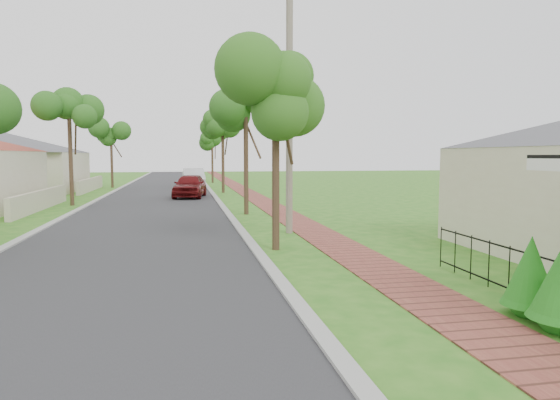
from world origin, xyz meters
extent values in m
plane|color=#2A6C19|center=(0.00, 0.00, 0.00)|extent=(160.00, 160.00, 0.00)
cube|color=#28282B|center=(-3.00, 20.00, 0.00)|extent=(7.00, 120.00, 0.02)
cube|color=#9E9E99|center=(0.65, 20.00, 0.00)|extent=(0.30, 120.00, 0.10)
cube|color=#9E9E99|center=(-6.65, 20.00, 0.00)|extent=(0.30, 120.00, 0.10)
cube|color=#944D3B|center=(3.25, 20.00, 0.00)|extent=(1.50, 120.00, 0.03)
cube|color=black|center=(4.90, 0.00, 0.95)|extent=(0.03, 8.00, 0.03)
cube|color=black|center=(4.90, 0.00, 0.15)|extent=(0.03, 8.00, 0.03)
cylinder|color=black|center=(4.90, 0.00, 0.50)|extent=(0.02, 0.02, 1.00)
cylinder|color=black|center=(4.90, 0.67, 0.50)|extent=(0.02, 0.02, 1.00)
cylinder|color=black|center=(4.90, 1.33, 0.50)|extent=(0.02, 0.02, 1.00)
cylinder|color=black|center=(4.90, 2.00, 0.50)|extent=(0.02, 0.02, 1.00)
cylinder|color=black|center=(4.90, 2.67, 0.50)|extent=(0.02, 0.02, 1.00)
cylinder|color=black|center=(4.90, 3.33, 0.50)|extent=(0.02, 0.02, 1.00)
cylinder|color=black|center=(4.90, 4.00, 0.50)|extent=(0.02, 0.02, 1.00)
cylinder|color=#382619|center=(1.50, 16.00, 2.27)|extent=(0.22, 0.22, 4.55)
sphere|color=#175216|center=(1.50, 16.00, 4.68)|extent=(1.70, 1.70, 1.70)
cylinder|color=#382619|center=(1.50, 30.00, 2.45)|extent=(0.22, 0.22, 4.90)
sphere|color=#175216|center=(1.50, 30.00, 5.04)|extent=(1.70, 1.70, 1.70)
cylinder|color=#382619|center=(1.50, 44.00, 2.10)|extent=(0.22, 0.22, 4.20)
sphere|color=#175216|center=(1.50, 44.00, 4.32)|extent=(1.70, 1.70, 1.70)
cylinder|color=#382619|center=(-7.50, 22.00, 2.45)|extent=(0.22, 0.22, 4.90)
sphere|color=#175216|center=(-7.50, 22.00, 5.04)|extent=(1.70, 1.70, 1.70)
cylinder|color=#382619|center=(-7.50, 38.00, 2.27)|extent=(0.22, 0.22, 4.55)
sphere|color=#175216|center=(-7.50, 38.00, 4.68)|extent=(1.70, 1.70, 1.70)
sphere|color=#125B12|center=(4.45, 0.14, 0.30)|extent=(0.74, 0.74, 0.74)
cone|color=#125B12|center=(4.45, 0.14, 0.85)|extent=(0.84, 0.84, 1.10)
cube|color=#BFB299|center=(-8.60, 20.00, 0.50)|extent=(0.25, 10.00, 1.00)
cube|color=beige|center=(-15.00, 34.00, 1.50)|extent=(11.00, 10.00, 3.00)
pyramid|color=#4C4C51|center=(-15.00, 34.00, 3.80)|extent=(15.56, 15.56, 1.60)
cube|color=#BFB299|center=(-8.60, 34.00, 0.50)|extent=(0.25, 10.00, 1.00)
imported|color=#590D0E|center=(-1.00, 26.05, 0.78)|extent=(2.55, 4.82, 1.56)
imported|color=white|center=(-0.54, 37.02, 0.83)|extent=(1.95, 5.09, 1.65)
cylinder|color=#382619|center=(1.26, 7.00, 2.17)|extent=(0.22, 0.22, 4.34)
sphere|color=#346A1E|center=(1.26, 7.00, 4.46)|extent=(2.16, 2.16, 2.16)
cylinder|color=gray|center=(2.30, 10.00, 4.32)|extent=(0.24, 0.24, 8.65)
camera|label=1|loc=(-1.37, -7.30, 2.77)|focal=32.00mm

